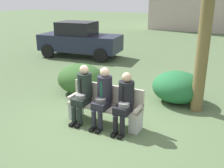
# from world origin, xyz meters

# --- Properties ---
(ground_plane) EXTENTS (80.00, 80.00, 0.00)m
(ground_plane) POSITION_xyz_m (0.00, 0.00, 0.00)
(ground_plane) COLOR #506642
(park_bench) EXTENTS (1.77, 0.44, 0.90)m
(park_bench) POSITION_xyz_m (0.07, 0.11, 0.42)
(park_bench) COLOR #B7AD9E
(park_bench) RESTS_ON ground
(seated_man_left) EXTENTS (0.34, 0.72, 1.34)m
(seated_man_left) POSITION_xyz_m (-0.45, -0.02, 0.74)
(seated_man_left) COLOR #1E2823
(seated_man_left) RESTS_ON ground
(seated_man_middle) EXTENTS (0.34, 0.72, 1.35)m
(seated_man_middle) POSITION_xyz_m (0.08, -0.02, 0.75)
(seated_man_middle) COLOR #23232D
(seated_man_middle) RESTS_ON ground
(seated_man_right) EXTENTS (0.34, 0.72, 1.31)m
(seated_man_right) POSITION_xyz_m (0.61, -0.02, 0.73)
(seated_man_right) COLOR black
(seated_man_right) RESTS_ON ground
(shrub_near_bench) EXTENTS (1.43, 1.31, 0.90)m
(shrub_near_bench) POSITION_xyz_m (-1.53, 1.53, 0.45)
(shrub_near_bench) COLOR #315927
(shrub_near_bench) RESTS_ON ground
(shrub_mid_lawn) EXTENTS (1.40, 1.28, 0.88)m
(shrub_mid_lawn) POSITION_xyz_m (1.28, 2.11, 0.44)
(shrub_mid_lawn) COLOR #236637
(shrub_mid_lawn) RESTS_ON ground
(parked_car_near) EXTENTS (4.05, 2.07, 1.68)m
(parked_car_near) POSITION_xyz_m (-4.30, 5.72, 0.84)
(parked_car_near) COLOR #1E2338
(parked_car_near) RESTS_ON ground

